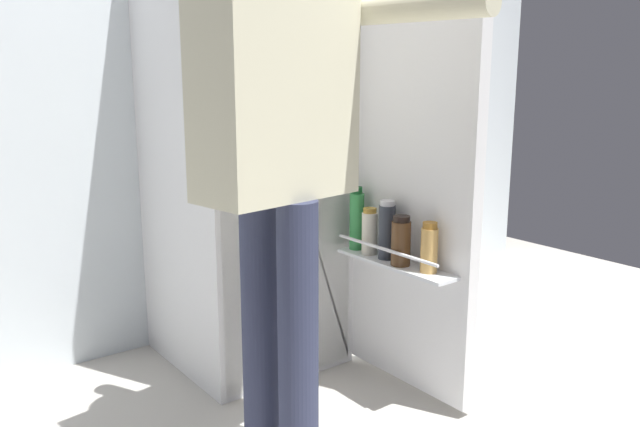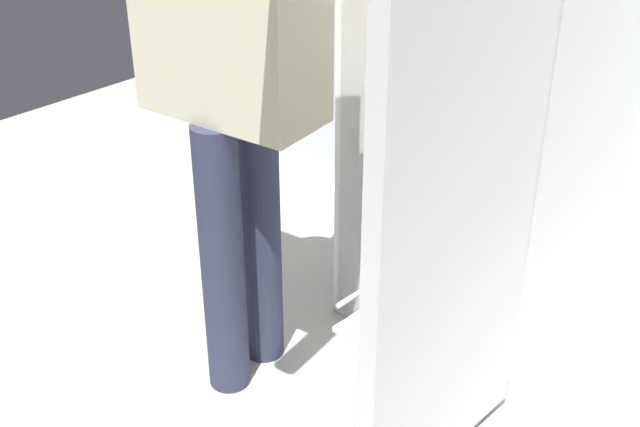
# 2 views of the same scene
# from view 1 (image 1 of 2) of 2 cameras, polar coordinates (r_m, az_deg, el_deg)

# --- Properties ---
(ground_plane) EXTENTS (5.09, 5.09, 0.00)m
(ground_plane) POSITION_cam_1_polar(r_m,az_deg,el_deg) (2.41, 0.98, -16.74)
(ground_plane) COLOR #B7B2A8
(kitchen_wall) EXTENTS (4.40, 0.10, 2.53)m
(kitchen_wall) POSITION_cam_1_polar(r_m,az_deg,el_deg) (2.92, -10.96, 13.91)
(kitchen_wall) COLOR silver
(kitchen_wall) RESTS_ON ground_plane
(refrigerator) EXTENTS (0.66, 1.25, 1.79)m
(refrigerator) POSITION_cam_1_polar(r_m,az_deg,el_deg) (2.57, -5.91, 6.08)
(refrigerator) COLOR white
(refrigerator) RESTS_ON ground_plane
(person) EXTENTS (0.63, 0.73, 1.65)m
(person) POSITION_cam_1_polar(r_m,az_deg,el_deg) (1.84, -3.67, 6.82)
(person) COLOR #2D334C
(person) RESTS_ON ground_plane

